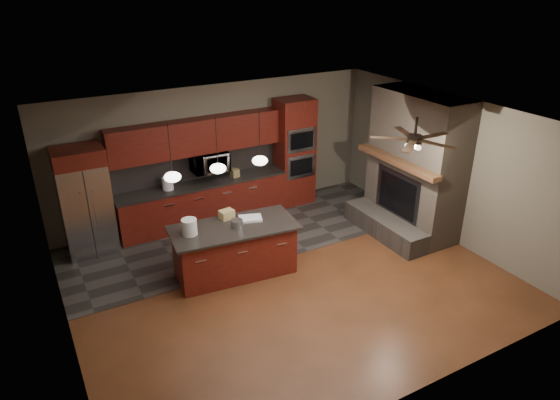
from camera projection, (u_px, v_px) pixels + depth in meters
ground at (288, 278)px, 8.62m from camera, size 7.00×7.00×0.00m
ceiling at (289, 120)px, 7.45m from camera, size 7.00×6.00×0.02m
back_wall at (217, 151)px, 10.42m from camera, size 7.00×0.02×2.80m
right_wall at (446, 167)px, 9.58m from camera, size 0.02×6.00×2.80m
left_wall at (56, 260)px, 6.49m from camera, size 0.02×6.00×2.80m
slate_tile_patch at (243, 234)px, 10.05m from camera, size 7.00×2.40×0.01m
fireplace_column at (413, 170)px, 9.73m from camera, size 1.30×2.10×2.80m
back_cabinetry at (202, 182)px, 10.22m from camera, size 3.59×0.64×2.20m
oven_tower at (294, 152)px, 11.01m from camera, size 0.80×0.63×2.38m
microwave at (209, 162)px, 10.14m from camera, size 0.73×0.41×0.50m
refrigerator at (85, 201)px, 9.06m from camera, size 0.87×0.75×2.04m
kitchen_island at (235, 250)px, 8.58m from camera, size 2.23×1.18×0.92m
white_bucket at (189, 227)px, 8.08m from camera, size 0.26×0.26×0.27m
paint_can at (237, 224)px, 8.33m from camera, size 0.26×0.26×0.14m
paint_tray at (250, 218)px, 8.62m from camera, size 0.46×0.39×0.04m
cardboard_box at (227, 214)px, 8.63m from camera, size 0.27×0.22×0.15m
counter_bucket at (168, 184)px, 9.81m from camera, size 0.22×0.22×0.24m
counter_box at (235, 173)px, 10.42m from camera, size 0.17×0.14×0.17m
pendant_left at (173, 177)px, 7.63m from camera, size 0.26×0.26×0.92m
pendant_center at (218, 168)px, 7.96m from camera, size 0.26×0.26×0.92m
pendant_right at (260, 160)px, 8.29m from camera, size 0.26×0.26×0.92m
ceiling_fan at (415, 139)px, 7.75m from camera, size 1.27×1.33×0.41m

